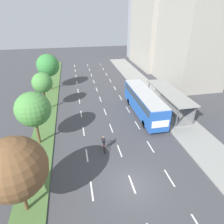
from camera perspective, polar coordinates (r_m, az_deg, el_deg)
ground_plane at (r=18.05m, az=5.97°, el=-20.46°), size 140.00×140.00×0.00m
median_strip at (r=34.30m, az=-17.69°, el=3.58°), size 2.60×52.00×0.12m
sidewalk_right at (r=36.57m, az=10.75°, el=5.99°), size 4.50×52.00×0.15m
lane_divider_left at (r=32.63m, az=-9.51°, el=3.20°), size 0.14×47.84×0.01m
lane_divider_center at (r=32.88m, az=-3.42°, el=3.75°), size 0.14×47.84×0.01m
lane_divider_right at (r=33.50m, az=2.53°, el=4.25°), size 0.14×47.84×0.01m
bus_shelter at (r=29.83m, az=16.72°, el=3.86°), size 2.90×10.61×2.86m
bus at (r=27.61m, az=9.34°, el=3.20°), size 2.54×11.29×3.37m
cyclist at (r=20.97m, az=-2.43°, el=-9.23°), size 0.46×1.82×1.71m
median_tree_nearest at (r=14.79m, az=-26.57°, el=-14.60°), size 4.36×4.36×6.23m
median_tree_second at (r=21.61m, az=-22.10°, el=0.73°), size 3.65×3.65×6.03m
median_tree_third at (r=29.35m, az=-19.73°, el=8.03°), size 2.87×2.87×5.60m
median_tree_fourth at (r=37.29m, az=-18.24°, el=12.81°), size 3.96×3.96×6.44m
building_near_right at (r=42.06m, az=21.42°, el=18.60°), size 8.58×14.22×15.82m
building_mid_right at (r=53.67m, az=12.91°, el=24.48°), size 8.56×15.32×21.56m
building_far_right at (r=59.91m, az=9.58°, el=23.58°), size 6.86×10.47×18.51m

